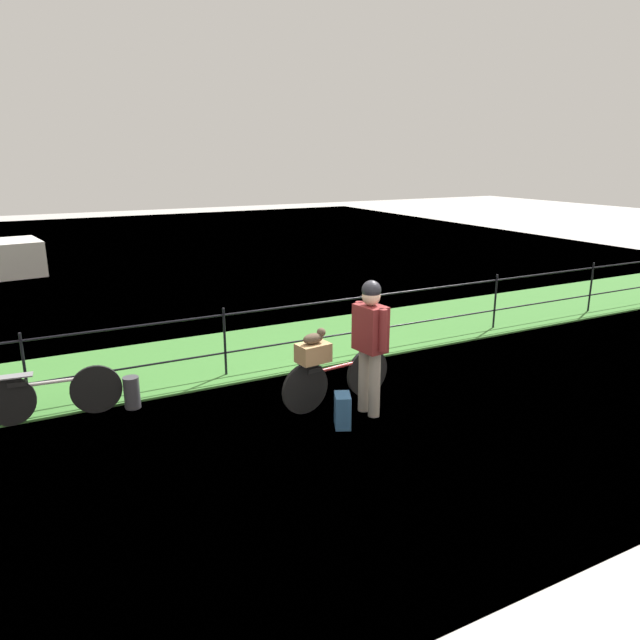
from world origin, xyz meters
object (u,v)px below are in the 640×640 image
object	(u,v)px
terrier_dog	(315,337)
backpack_on_paving	(342,410)
cyclist_person	(370,336)
wooden_crate	(313,353)
mooring_bollard	(132,392)
bicycle_main	(336,379)
bicycle_parked	(51,394)

from	to	relation	value
terrier_dog	backpack_on_paving	xyz separation A→B (m)	(0.08, -0.55, -0.76)
cyclist_person	backpack_on_paving	size ratio (longest dim) A/B	4.21
wooden_crate	mooring_bollard	distance (m)	2.36
terrier_dog	backpack_on_paving	world-z (taller)	terrier_dog
bicycle_main	backpack_on_paving	size ratio (longest dim) A/B	4.07
backpack_on_paving	bicycle_main	bearing A→B (deg)	1.90
wooden_crate	terrier_dog	bearing A→B (deg)	7.14
terrier_dog	backpack_on_paving	distance (m)	0.94
terrier_dog	bicycle_parked	distance (m)	3.24
terrier_dog	bicycle_parked	size ratio (longest dim) A/B	0.20
mooring_bollard	cyclist_person	bearing A→B (deg)	-30.87
wooden_crate	bicycle_parked	world-z (taller)	wooden_crate
wooden_crate	terrier_dog	distance (m)	0.20
terrier_dog	backpack_on_paving	bearing A→B (deg)	-81.94
bicycle_main	terrier_dog	size ratio (longest dim) A/B	5.06
backpack_on_paving	bicycle_parked	bearing A→B (deg)	83.60
cyclist_person	bicycle_parked	world-z (taller)	cyclist_person
mooring_bollard	bicycle_parked	world-z (taller)	bicycle_parked
backpack_on_paving	bicycle_parked	xyz separation A→B (m)	(-3.00, 1.80, 0.13)
bicycle_main	cyclist_person	bearing A→B (deg)	-62.38
backpack_on_paving	mooring_bollard	size ratio (longest dim) A/B	0.97
terrier_dog	cyclist_person	distance (m)	0.67
cyclist_person	bicycle_main	bearing A→B (deg)	117.62
backpack_on_paving	mooring_bollard	distance (m)	2.69
terrier_dog	mooring_bollard	bearing A→B (deg)	150.32
wooden_crate	backpack_on_paving	bearing A→B (deg)	-79.39
mooring_bollard	bicycle_parked	size ratio (longest dim) A/B	0.26
bicycle_main	mooring_bollard	distance (m)	2.59
bicycle_main	mooring_bollard	bearing A→B (deg)	154.70
bicycle_main	backpack_on_paving	distance (m)	0.66
wooden_crate	mooring_bollard	world-z (taller)	wooden_crate
bicycle_parked	backpack_on_paving	bearing A→B (deg)	-30.98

